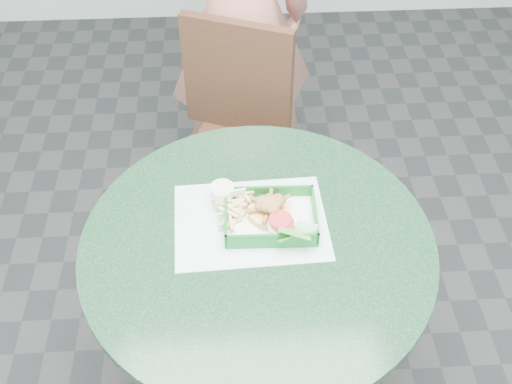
{
  "coord_description": "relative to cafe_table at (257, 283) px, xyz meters",
  "views": [
    {
      "loc": [
        -0.06,
        -0.99,
        2.0
      ],
      "look_at": [
        0.0,
        0.1,
        0.85
      ],
      "focal_mm": 42.0,
      "sensor_mm": 36.0,
      "label": 1
    }
  ],
  "objects": [
    {
      "name": "floor",
      "position": [
        0.0,
        0.0,
        -0.58
      ],
      "size": [
        4.0,
        5.0,
        0.02
      ],
      "primitive_type": "cube",
      "color": "#303335",
      "rests_on": "ground"
    },
    {
      "name": "cafe_table",
      "position": [
        0.0,
        0.0,
        0.0
      ],
      "size": [
        0.94,
        0.94,
        0.75
      ],
      "color": "#2C2D37",
      "rests_on": "floor"
    },
    {
      "name": "dining_chair",
      "position": [
        -0.03,
        0.73,
        -0.05
      ],
      "size": [
        0.42,
        0.42,
        0.93
      ],
      "rotation": [
        0.0,
        0.0,
        -0.37
      ],
      "color": "black",
      "rests_on": "floor"
    },
    {
      "name": "diner_person",
      "position": [
        -0.01,
        1.02,
        0.31
      ],
      "size": [
        0.73,
        0.55,
        1.78
      ],
      "primitive_type": "imported",
      "rotation": [
        0.0,
        0.0,
        3.35
      ],
      "color": "tan",
      "rests_on": "floor"
    },
    {
      "name": "placemat",
      "position": [
        -0.02,
        0.07,
        0.17
      ],
      "size": [
        0.42,
        0.32,
        0.0
      ],
      "primitive_type": "cube",
      "rotation": [
        0.0,
        0.0,
        0.04
      ],
      "color": "silver",
      "rests_on": "cafe_table"
    },
    {
      "name": "food_basket",
      "position": [
        0.04,
        0.06,
        0.19
      ],
      "size": [
        0.24,
        0.18,
        0.05
      ],
      "rotation": [
        0.0,
        0.0,
        -0.03
      ],
      "color": "#11611F",
      "rests_on": "placemat"
    },
    {
      "name": "crab_sandwich",
      "position": [
        0.03,
        0.08,
        0.22
      ],
      "size": [
        0.11,
        0.11,
        0.07
      ],
      "rotation": [
        0.0,
        0.0,
        0.38
      ],
      "color": "gold",
      "rests_on": "food_basket"
    },
    {
      "name": "fries_pile",
      "position": [
        -0.06,
        0.09,
        0.21
      ],
      "size": [
        0.14,
        0.14,
        0.04
      ],
      "primitive_type": null,
      "rotation": [
        0.0,
        0.0,
        -0.4
      ],
      "color": "#D6C37E",
      "rests_on": "food_basket"
    },
    {
      "name": "sauce_ramekin",
      "position": [
        -0.09,
        0.14,
        0.22
      ],
      "size": [
        0.06,
        0.06,
        0.04
      ],
      "rotation": [
        0.0,
        0.0,
        -0.18
      ],
      "color": "white",
      "rests_on": "food_basket"
    },
    {
      "name": "garnish_cup",
      "position": [
        0.07,
        0.01,
        0.21
      ],
      "size": [
        0.11,
        0.1,
        0.04
      ],
      "rotation": [
        0.0,
        0.0,
        -0.08
      ],
      "color": "white",
      "rests_on": "food_basket"
    }
  ]
}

